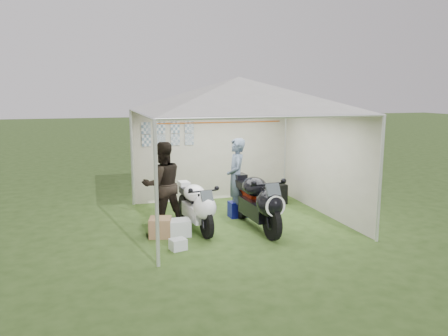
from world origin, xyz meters
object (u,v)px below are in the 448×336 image
Objects in this scene: paddock_stand at (239,209)px; crate_1 at (160,227)px; motorcycle_black at (258,201)px; equipment_box at (276,194)px; person_blue_jacket at (236,178)px; person_dark_jacket at (163,184)px; motorcycle_white at (197,205)px; crate_2 at (178,244)px; crate_0 at (178,228)px; canopy_tent at (238,98)px.

crate_1 reaches higher than paddock_stand.
motorcycle_black is 2.21m from equipment_box.
motorcycle_black reaches higher than paddock_stand.
person_blue_jacket is 3.59× the size of equipment_box.
paddock_stand is 1.14× the size of crate_1.
motorcycle_white is at bearing 132.57° from person_dark_jacket.
crate_2 is at bearing -126.02° from motorcycle_white.
person_blue_jacket reaches higher than motorcycle_black.
motorcycle_white is 1.30m from person_blue_jacket.
paddock_stand is 1.50m from equipment_box.
crate_0 is at bearing -148.04° from equipment_box.
equipment_box is at bearing 34.67° from paddock_stand.
person_dark_jacket is 1.00× the size of person_blue_jacket.
crate_0 is (-1.58, 0.11, -0.44)m from motorcycle_black.
person_blue_jacket is 4.30× the size of crate_1.
motorcycle_black is at bearing -87.19° from paddock_stand.
motorcycle_black reaches higher than equipment_box.
person_dark_jacket is (-1.74, 0.80, 0.27)m from motorcycle_black.
person_blue_jacket is at bearing 25.72° from crate_1.
motorcycle_white is 0.86× the size of motorcycle_black.
crate_0 is at bearing 93.38° from person_dark_jacket.
person_blue_jacket reaches higher than motorcycle_white.
canopy_tent reaches higher than person_dark_jacket.
canopy_tent is 21.39× the size of crate_2.
crate_2 is at bearing -135.94° from paddock_stand.
paddock_stand is at bearing 44.06° from crate_2.
person_dark_jacket is at bearing -160.59° from equipment_box.
canopy_tent is 2.90m from equipment_box.
equipment_box is 1.04× the size of crate_0.
motorcycle_black is at bearing -3.94° from crate_0.
equipment_box is (2.34, 1.49, -0.27)m from motorcycle_white.
paddock_stand is (1.10, 0.64, -0.34)m from motorcycle_white.
equipment_box is at bearing 134.05° from person_blue_jacket.
motorcycle_white is at bearing -147.51° from equipment_box.
canopy_tent is 2.88m from crate_0.
motorcycle_white is at bearing 59.89° from crate_2.
motorcycle_white is 1.08× the size of person_blue_jacket.
crate_0 is (0.16, -0.69, -0.71)m from person_dark_jacket.
person_blue_jacket is at bearing 142.73° from paddock_stand.
motorcycle_black is 1.96m from crate_1.
person_dark_jacket is at bearing 136.46° from motorcycle_white.
canopy_tent is 3.25m from crate_2.
paddock_stand is (0.11, 0.22, -2.40)m from canopy_tent.
paddock_stand is 1.76m from crate_0.
crate_1 is at bearing -172.02° from motorcycle_white.
canopy_tent is 2.33m from person_dark_jacket.
crate_1 is (-1.86, -0.82, 0.01)m from paddock_stand.
person_dark_jacket is 1.63m from crate_2.
crate_2 is at bearing -100.81° from crate_0.
motorcycle_white is 1.21m from motorcycle_black.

